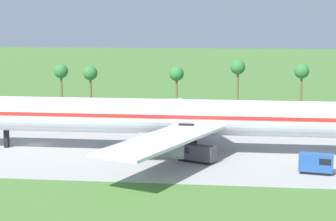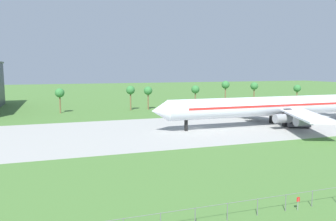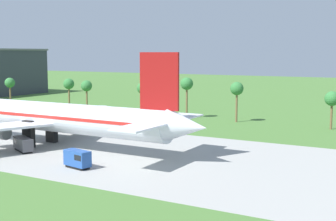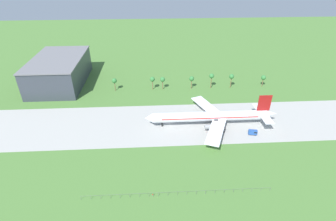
{
  "view_description": "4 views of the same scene",
  "coord_description": "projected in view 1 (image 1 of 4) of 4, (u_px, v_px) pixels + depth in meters",
  "views": [
    {
      "loc": [
        35.26,
        -100.94,
        22.8
      ],
      "look_at": [
        23.51,
        -2.92,
        6.96
      ],
      "focal_mm": 65.0,
      "sensor_mm": 36.0,
      "label": 1
    },
    {
      "loc": [
        -37.76,
        -86.62,
        17.34
      ],
      "look_at": [
        -9.71,
        -2.92,
        5.96
      ],
      "focal_mm": 35.0,
      "sensor_mm": 36.0,
      "label": 2
    },
    {
      "loc": [
        95.84,
        -71.47,
        18.57
      ],
      "look_at": [
        56.72,
        -2.92,
        8.87
      ],
      "focal_mm": 50.0,
      "sensor_mm": 36.0,
      "label": 3
    },
    {
      "loc": [
        -8.45,
        -131.28,
        87.49
      ],
      "look_at": [
        -0.4,
        5.0,
        6.0
      ],
      "focal_mm": 28.0,
      "sensor_mm": 36.0,
      "label": 4
    }
  ],
  "objects": [
    {
      "name": "taxiway_strip",
      "position": [
        37.0,
        144.0,
        106.72
      ],
      "size": [
        320.0,
        44.0,
        0.02
      ],
      "color": "#9E9E99",
      "rests_on": "ground_plane"
    },
    {
      "name": "palm_tree_row",
      "position": [
        172.0,
        73.0,
        148.97
      ],
      "size": [
        115.45,
        3.6,
        11.74
      ],
      "color": "brown",
      "rests_on": "ground_plane"
    },
    {
      "name": "ground_plane",
      "position": [
        37.0,
        144.0,
        106.72
      ],
      "size": [
        600.0,
        600.0,
        0.0
      ],
      "primitive_type": "plane",
      "color": "#477233"
    },
    {
      "name": "fuel_truck",
      "position": [
        195.0,
        153.0,
        94.11
      ],
      "size": [
        6.55,
        4.57,
        2.65
      ],
      "color": "black",
      "rests_on": "ground_plane"
    },
    {
      "name": "jet_airliner",
      "position": [
        178.0,
        117.0,
        99.97
      ],
      "size": [
        78.33,
        54.9,
        18.73
      ],
      "color": "silver",
      "rests_on": "ground_plane"
    },
    {
      "name": "baggage_tug",
      "position": [
        317.0,
        163.0,
        87.01
      ],
      "size": [
        5.07,
        2.85,
        2.93
      ],
      "color": "black",
      "rests_on": "ground_plane"
    }
  ]
}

